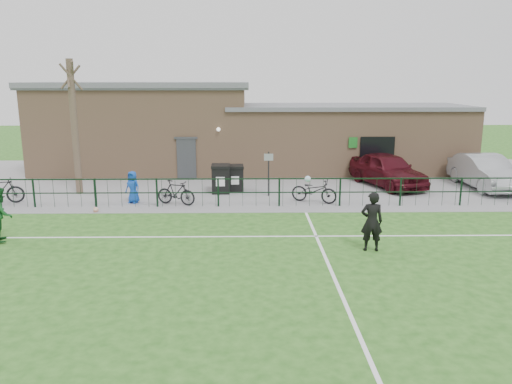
{
  "coord_description": "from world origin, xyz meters",
  "views": [
    {
      "loc": [
        -0.26,
        -11.89,
        5.14
      ],
      "look_at": [
        0.0,
        5.0,
        1.3
      ],
      "focal_mm": 35.0,
      "sensor_mm": 36.0,
      "label": 1
    }
  ],
  "objects_px": {
    "wheelie_bin_left": "(221,180)",
    "bicycle_b": "(0,191)",
    "wheelie_bin_right": "(235,179)",
    "spectator_child": "(133,187)",
    "ball_ground": "(96,210)",
    "bare_tree": "(75,128)",
    "outfield_player": "(1,214)",
    "car_silver": "(485,172)",
    "car_maroon": "(387,170)",
    "bicycle_e": "(314,190)",
    "bicycle_d": "(176,193)",
    "sign_post": "(269,174)"
  },
  "relations": [
    {
      "from": "spectator_child",
      "to": "bicycle_e",
      "type": "bearing_deg",
      "value": 23.81
    },
    {
      "from": "wheelie_bin_left",
      "to": "bicycle_d",
      "type": "bearing_deg",
      "value": -129.13
    },
    {
      "from": "car_maroon",
      "to": "spectator_child",
      "type": "relative_size",
      "value": 3.51
    },
    {
      "from": "car_silver",
      "to": "spectator_child",
      "type": "xyz_separation_m",
      "value": [
        -16.15,
        -2.67,
        -0.12
      ]
    },
    {
      "from": "wheelie_bin_left",
      "to": "bicycle_b",
      "type": "distance_m",
      "value": 9.33
    },
    {
      "from": "wheelie_bin_left",
      "to": "sign_post",
      "type": "height_order",
      "value": "sign_post"
    },
    {
      "from": "bare_tree",
      "to": "bicycle_e",
      "type": "bearing_deg",
      "value": -10.19
    },
    {
      "from": "car_maroon",
      "to": "bicycle_b",
      "type": "height_order",
      "value": "car_maroon"
    },
    {
      "from": "wheelie_bin_right",
      "to": "spectator_child",
      "type": "distance_m",
      "value": 4.89
    },
    {
      "from": "wheelie_bin_right",
      "to": "spectator_child",
      "type": "height_order",
      "value": "spectator_child"
    },
    {
      "from": "bicycle_b",
      "to": "outfield_player",
      "type": "relative_size",
      "value": 1.06
    },
    {
      "from": "wheelie_bin_left",
      "to": "bicycle_e",
      "type": "distance_m",
      "value": 4.49
    },
    {
      "from": "wheelie_bin_right",
      "to": "sign_post",
      "type": "height_order",
      "value": "sign_post"
    },
    {
      "from": "bicycle_d",
      "to": "spectator_child",
      "type": "relative_size",
      "value": 1.26
    },
    {
      "from": "bare_tree",
      "to": "wheelie_bin_left",
      "type": "xyz_separation_m",
      "value": [
        6.47,
        0.06,
        -2.37
      ]
    },
    {
      "from": "wheelie_bin_left",
      "to": "wheelie_bin_right",
      "type": "relative_size",
      "value": 1.1
    },
    {
      "from": "bare_tree",
      "to": "bicycle_e",
      "type": "height_order",
      "value": "bare_tree"
    },
    {
      "from": "car_maroon",
      "to": "bicycle_e",
      "type": "xyz_separation_m",
      "value": [
        -3.99,
        -3.27,
        -0.3
      ]
    },
    {
      "from": "car_silver",
      "to": "wheelie_bin_left",
      "type": "bearing_deg",
      "value": -178.14
    },
    {
      "from": "car_silver",
      "to": "ball_ground",
      "type": "bearing_deg",
      "value": -168.21
    },
    {
      "from": "wheelie_bin_left",
      "to": "bicycle_b",
      "type": "relative_size",
      "value": 0.65
    },
    {
      "from": "bare_tree",
      "to": "wheelie_bin_left",
      "type": "distance_m",
      "value": 6.9
    },
    {
      "from": "bicycle_d",
      "to": "spectator_child",
      "type": "xyz_separation_m",
      "value": [
        -1.86,
        0.35,
        0.16
      ]
    },
    {
      "from": "wheelie_bin_left",
      "to": "outfield_player",
      "type": "relative_size",
      "value": 0.68
    },
    {
      "from": "bicycle_d",
      "to": "wheelie_bin_right",
      "type": "bearing_deg",
      "value": -21.44
    },
    {
      "from": "sign_post",
      "to": "wheelie_bin_right",
      "type": "bearing_deg",
      "value": 140.36
    },
    {
      "from": "car_maroon",
      "to": "spectator_child",
      "type": "distance_m",
      "value": 12.07
    },
    {
      "from": "bicycle_d",
      "to": "outfield_player",
      "type": "relative_size",
      "value": 0.96
    },
    {
      "from": "wheelie_bin_left",
      "to": "car_silver",
      "type": "height_order",
      "value": "car_silver"
    },
    {
      "from": "bicycle_e",
      "to": "bare_tree",
      "type": "bearing_deg",
      "value": 103.84
    },
    {
      "from": "spectator_child",
      "to": "ball_ground",
      "type": "distance_m",
      "value": 1.96
    },
    {
      "from": "spectator_child",
      "to": "outfield_player",
      "type": "distance_m",
      "value": 5.83
    },
    {
      "from": "sign_post",
      "to": "car_silver",
      "type": "bearing_deg",
      "value": 8.3
    },
    {
      "from": "spectator_child",
      "to": "bare_tree",
      "type": "bearing_deg",
      "value": 171.51
    },
    {
      "from": "wheelie_bin_right",
      "to": "car_silver",
      "type": "xyz_separation_m",
      "value": [
        11.9,
        0.27,
        0.25
      ]
    },
    {
      "from": "bicycle_e",
      "to": "ball_ground",
      "type": "height_order",
      "value": "bicycle_e"
    },
    {
      "from": "sign_post",
      "to": "car_maroon",
      "type": "relative_size",
      "value": 0.42
    },
    {
      "from": "bare_tree",
      "to": "car_maroon",
      "type": "height_order",
      "value": "bare_tree"
    },
    {
      "from": "bicycle_d",
      "to": "outfield_player",
      "type": "distance_m",
      "value": 6.77
    },
    {
      "from": "car_maroon",
      "to": "bicycle_e",
      "type": "height_order",
      "value": "car_maroon"
    },
    {
      "from": "wheelie_bin_left",
      "to": "car_silver",
      "type": "xyz_separation_m",
      "value": [
        12.55,
        0.77,
        0.19
      ]
    },
    {
      "from": "bicycle_e",
      "to": "spectator_child",
      "type": "relative_size",
      "value": 1.45
    },
    {
      "from": "wheelie_bin_left",
      "to": "spectator_child",
      "type": "height_order",
      "value": "spectator_child"
    },
    {
      "from": "bicycle_d",
      "to": "outfield_player",
      "type": "height_order",
      "value": "outfield_player"
    },
    {
      "from": "bare_tree",
      "to": "car_silver",
      "type": "height_order",
      "value": "bare_tree"
    },
    {
      "from": "spectator_child",
      "to": "outfield_player",
      "type": "relative_size",
      "value": 0.76
    },
    {
      "from": "ball_ground",
      "to": "sign_post",
      "type": "bearing_deg",
      "value": 20.78
    },
    {
      "from": "wheelie_bin_right",
      "to": "bare_tree",
      "type": "bearing_deg",
      "value": -178.91
    },
    {
      "from": "spectator_child",
      "to": "ball_ground",
      "type": "xyz_separation_m",
      "value": [
        -1.15,
        -1.46,
        -0.59
      ]
    },
    {
      "from": "bicycle_e",
      "to": "bicycle_b",
      "type": "bearing_deg",
      "value": 114.18
    }
  ]
}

